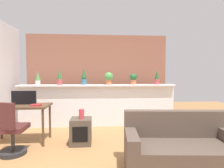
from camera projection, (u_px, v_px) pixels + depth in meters
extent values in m
plane|color=#9E7042|center=(98.00, 161.00, 2.86)|extent=(12.00, 12.00, 0.00)
cube|color=white|center=(98.00, 106.00, 4.82)|extent=(4.02, 0.16, 1.05)
cube|color=white|center=(98.00, 85.00, 4.76)|extent=(4.02, 0.30, 0.04)
cube|color=#935B47|center=(98.00, 78.00, 5.39)|extent=(4.02, 0.10, 2.50)
cylinder|color=silver|center=(38.00, 83.00, 4.65)|extent=(0.12, 0.12, 0.11)
cone|color=#4C9347|center=(38.00, 76.00, 4.64)|extent=(0.12, 0.12, 0.24)
cylinder|color=#B7474C|center=(60.00, 82.00, 4.66)|extent=(0.13, 0.13, 0.15)
cone|color=#2D7033|center=(60.00, 74.00, 4.65)|extent=(0.11, 0.11, 0.26)
cylinder|color=#386B84|center=(84.00, 82.00, 4.76)|extent=(0.14, 0.14, 0.14)
sphere|color=#235B2D|center=(84.00, 78.00, 4.75)|extent=(0.13, 0.13, 0.13)
cone|color=#235B2D|center=(84.00, 72.00, 4.75)|extent=(0.11, 0.11, 0.22)
cylinder|color=#C66B42|center=(109.00, 82.00, 4.78)|extent=(0.14, 0.14, 0.12)
sphere|color=#4C9347|center=(109.00, 77.00, 4.77)|extent=(0.23, 0.23, 0.23)
cylinder|color=#C66B42|center=(133.00, 82.00, 4.85)|extent=(0.14, 0.14, 0.12)
sphere|color=#235B2D|center=(133.00, 77.00, 4.85)|extent=(0.19, 0.19, 0.19)
cylinder|color=#B7474C|center=(157.00, 82.00, 4.87)|extent=(0.13, 0.13, 0.14)
cone|color=#235B2D|center=(157.00, 75.00, 4.86)|extent=(0.11, 0.11, 0.24)
cylinder|color=brown|center=(43.00, 128.00, 3.43)|extent=(0.04, 0.04, 0.71)
cylinder|color=brown|center=(1.00, 122.00, 3.85)|extent=(0.04, 0.04, 0.71)
cylinder|color=brown|center=(50.00, 121.00, 3.93)|extent=(0.04, 0.04, 0.71)
cube|color=brown|center=(21.00, 106.00, 3.62)|extent=(1.10, 0.60, 0.04)
cube|color=black|center=(24.00, 98.00, 3.70)|extent=(0.48, 0.04, 0.28)
cylinder|color=#262628|center=(13.00, 152.00, 3.12)|extent=(0.44, 0.44, 0.07)
cylinder|color=#333333|center=(13.00, 140.00, 3.11)|extent=(0.06, 0.06, 0.34)
cube|color=#4C2323|center=(12.00, 128.00, 3.09)|extent=(0.44, 0.44, 0.08)
cube|color=#4C2323|center=(2.00, 116.00, 2.90)|extent=(0.44, 0.22, 0.42)
cube|color=#4C4238|center=(81.00, 131.00, 3.58)|extent=(0.40, 0.40, 0.50)
cube|color=black|center=(80.00, 134.00, 3.39)|extent=(0.28, 0.04, 0.28)
cylinder|color=#CC3D47|center=(82.00, 114.00, 3.53)|extent=(0.10, 0.10, 0.19)
cube|color=#B22D33|center=(36.00, 105.00, 3.51)|extent=(0.18, 0.10, 0.04)
cube|color=brown|center=(182.00, 158.00, 2.54)|extent=(1.62, 0.89, 0.40)
cube|color=brown|center=(175.00, 123.00, 2.82)|extent=(1.57, 0.30, 0.40)
cube|color=brown|center=(131.00, 137.00, 2.54)|extent=(0.23, 0.77, 0.16)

